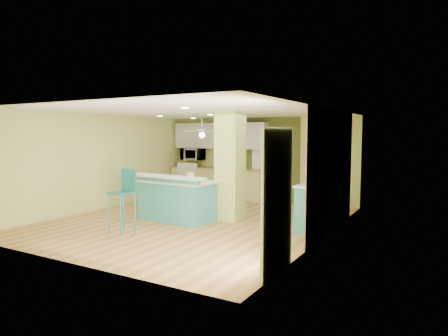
% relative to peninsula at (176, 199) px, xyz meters
% --- Properties ---
extents(floor, '(6.00, 7.00, 0.01)m').
position_rel_peninsula_xyz_m(floor, '(0.40, 0.19, -0.51)').
color(floor, '#9B6936').
rests_on(floor, ground).
extents(ceiling, '(6.00, 7.00, 0.01)m').
position_rel_peninsula_xyz_m(ceiling, '(0.40, 0.19, 2.00)').
color(ceiling, white).
rests_on(ceiling, wall_back).
extents(wall_back, '(6.00, 0.01, 2.50)m').
position_rel_peninsula_xyz_m(wall_back, '(0.40, 3.69, 0.75)').
color(wall_back, '#CBD270').
rests_on(wall_back, floor).
extents(wall_front, '(6.00, 0.01, 2.50)m').
position_rel_peninsula_xyz_m(wall_front, '(0.40, -3.32, 0.75)').
color(wall_front, '#CBD270').
rests_on(wall_front, floor).
extents(wall_left, '(0.01, 7.00, 2.50)m').
position_rel_peninsula_xyz_m(wall_left, '(-2.61, 0.19, 0.75)').
color(wall_left, '#CBD270').
rests_on(wall_left, floor).
extents(wall_right, '(0.01, 7.00, 2.50)m').
position_rel_peninsula_xyz_m(wall_right, '(3.40, 0.19, 0.75)').
color(wall_right, '#CBD270').
rests_on(wall_right, floor).
extents(wood_panel, '(0.02, 3.40, 2.50)m').
position_rel_peninsula_xyz_m(wood_panel, '(3.39, 0.79, 0.75)').
color(wood_panel, '#806749').
rests_on(wood_panel, floor).
extents(olive_accent, '(2.20, 0.02, 2.50)m').
position_rel_peninsula_xyz_m(olive_accent, '(0.60, 3.68, 0.75)').
color(olive_accent, '#485120').
rests_on(olive_accent, floor).
extents(interior_door, '(0.82, 0.05, 2.00)m').
position_rel_peninsula_xyz_m(interior_door, '(0.60, 3.65, 0.50)').
color(interior_door, white).
rests_on(interior_door, floor).
extents(french_door, '(0.04, 1.08, 2.10)m').
position_rel_peninsula_xyz_m(french_door, '(3.37, -2.11, 0.55)').
color(french_door, silver).
rests_on(french_door, floor).
extents(column, '(0.55, 0.55, 2.50)m').
position_rel_peninsula_xyz_m(column, '(1.05, 0.69, 0.75)').
color(column, '#B5C95D').
rests_on(column, floor).
extents(kitchen_run, '(3.25, 0.63, 0.94)m').
position_rel_peninsula_xyz_m(kitchen_run, '(-0.90, 3.39, -0.03)').
color(kitchen_run, tan).
rests_on(kitchen_run, floor).
extents(stove, '(0.76, 0.66, 1.08)m').
position_rel_peninsula_xyz_m(stove, '(-1.85, 3.38, -0.04)').
color(stove, silver).
rests_on(stove, floor).
extents(upper_cabinets, '(3.20, 0.34, 0.80)m').
position_rel_peninsula_xyz_m(upper_cabinets, '(-0.90, 3.51, 1.45)').
color(upper_cabinets, silver).
rests_on(upper_cabinets, wall_back).
extents(microwave, '(0.70, 0.48, 0.39)m').
position_rel_peninsula_xyz_m(microwave, '(-1.85, 3.39, 0.85)').
color(microwave, white).
rests_on(microwave, wall_back).
extents(ceiling_fan, '(1.41, 1.41, 0.61)m').
position_rel_peninsula_xyz_m(ceiling_fan, '(-0.70, 2.19, 1.58)').
color(ceiling_fan, silver).
rests_on(ceiling_fan, ceiling).
extents(pendant_lamp, '(0.14, 0.14, 0.69)m').
position_rel_peninsula_xyz_m(pendant_lamp, '(3.05, 0.94, 1.38)').
color(pendant_lamp, white).
rests_on(pendant_lamp, ceiling).
extents(wall_decor, '(0.03, 0.90, 0.70)m').
position_rel_peninsula_xyz_m(wall_decor, '(3.36, 0.99, 1.05)').
color(wall_decor, brown).
rests_on(wall_decor, wood_panel).
extents(peninsula, '(2.05, 1.20, 1.08)m').
position_rel_peninsula_xyz_m(peninsula, '(0.00, 0.00, 0.00)').
color(peninsula, teal).
rests_on(peninsula, floor).
extents(bar_stool, '(0.48, 0.48, 1.30)m').
position_rel_peninsula_xyz_m(bar_stool, '(-0.20, -1.45, 0.37)').
color(bar_stool, teal).
rests_on(bar_stool, floor).
extents(side_counter, '(0.64, 1.51, 0.98)m').
position_rel_peninsula_xyz_m(side_counter, '(3.10, 0.89, -0.01)').
color(side_counter, teal).
rests_on(side_counter, floor).
extents(fruit_bowl, '(0.41, 0.41, 0.08)m').
position_rel_peninsula_xyz_m(fruit_bowl, '(-0.71, 3.38, 0.48)').
color(fruit_bowl, '#362416').
rests_on(fruit_bowl, kitchen_run).
extents(canister, '(0.17, 0.17, 0.17)m').
position_rel_peninsula_xyz_m(canister, '(0.24, 0.23, 0.52)').
color(canister, yellow).
rests_on(canister, peninsula).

